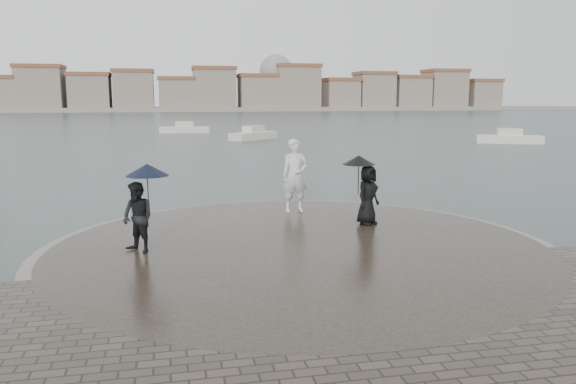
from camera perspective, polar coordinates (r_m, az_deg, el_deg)
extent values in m
plane|color=#2B3835|center=(10.60, 5.58, -12.02)|extent=(400.00, 400.00, 0.00)
cylinder|color=gray|center=(13.75, 1.14, -6.19)|extent=(12.50, 12.50, 0.32)
cylinder|color=#2D261E|center=(13.74, 1.14, -6.11)|extent=(11.90, 11.90, 0.36)
imported|color=silver|center=(17.45, 0.71, 1.68)|extent=(0.85, 0.57, 2.28)
imported|color=black|center=(13.34, -15.02, -2.51)|extent=(1.00, 1.00, 1.63)
cylinder|color=black|center=(13.33, -14.03, -0.14)|extent=(0.02, 0.02, 0.90)
cone|color=black|center=(13.25, -14.12, 2.20)|extent=(1.02, 1.02, 0.28)
imported|color=black|center=(15.88, 8.10, -0.31)|extent=(0.97, 0.92, 1.67)
cylinder|color=black|center=(15.82, 7.16, 1.37)|extent=(0.02, 0.02, 0.90)
cone|color=black|center=(15.75, 7.20, 3.25)|extent=(0.94, 0.94, 0.26)
cube|color=gray|center=(172.44, -11.23, 8.25)|extent=(260.00, 20.00, 1.20)
cube|color=gray|center=(172.76, -23.80, 9.43)|extent=(12.00, 10.00, 12.00)
cube|color=brown|center=(172.96, -23.94, 11.58)|extent=(12.60, 10.60, 1.00)
cube|color=gray|center=(170.67, -19.44, 9.36)|extent=(11.00, 10.00, 10.00)
cube|color=brown|center=(170.80, -19.55, 11.21)|extent=(11.60, 10.60, 1.00)
cube|color=gray|center=(169.62, -15.37, 9.74)|extent=(11.00, 10.00, 11.00)
cube|color=brown|center=(169.79, -15.47, 11.76)|extent=(11.60, 10.60, 1.00)
cube|color=gray|center=(169.41, -11.25, 9.55)|extent=(10.00, 10.00, 9.00)
cube|color=brown|center=(169.50, -11.31, 11.24)|extent=(10.60, 10.60, 1.00)
cube|color=gray|center=(169.97, -7.50, 10.16)|extent=(12.00, 10.00, 12.00)
cube|color=brown|center=(170.18, -7.55, 12.35)|extent=(12.60, 10.60, 1.00)
cube|color=gray|center=(171.53, -3.10, 9.88)|extent=(11.00, 10.00, 10.00)
cube|color=brown|center=(171.65, -3.11, 11.72)|extent=(11.60, 10.60, 1.00)
cube|color=gray|center=(173.84, 0.87, 10.38)|extent=(13.00, 10.00, 13.00)
cube|color=brown|center=(174.09, 0.88, 12.69)|extent=(13.60, 10.60, 1.00)
cube|color=gray|center=(177.49, 5.34, 9.68)|extent=(10.00, 10.00, 9.00)
cube|color=brown|center=(177.58, 5.37, 11.30)|extent=(10.60, 10.60, 1.00)
cube|color=gray|center=(181.09, 8.72, 9.93)|extent=(11.00, 10.00, 11.00)
cube|color=brown|center=(181.24, 8.77, 11.82)|extent=(11.60, 10.60, 1.00)
cube|color=gray|center=(185.67, 12.23, 9.66)|extent=(11.00, 10.00, 10.00)
cube|color=brown|center=(185.79, 12.29, 11.35)|extent=(11.60, 10.60, 1.00)
cube|color=gray|center=(190.91, 15.58, 9.82)|extent=(12.00, 10.00, 12.00)
cube|color=brown|center=(191.09, 15.66, 11.76)|extent=(12.60, 10.60, 1.00)
cube|color=gray|center=(197.23, 18.95, 9.20)|extent=(10.00, 10.00, 9.00)
cube|color=brown|center=(197.31, 19.03, 10.65)|extent=(10.60, 10.60, 1.00)
sphere|color=gray|center=(174.73, -1.24, 12.18)|extent=(10.00, 10.00, 10.00)
cube|color=beige|center=(52.53, 21.52, 4.90)|extent=(5.68, 3.69, 0.90)
cube|color=beige|center=(52.50, 21.56, 5.55)|extent=(2.31, 1.91, 0.90)
cube|color=beige|center=(53.50, -3.51, 5.61)|extent=(5.14, 4.89, 0.90)
cube|color=beige|center=(53.46, -3.52, 6.25)|extent=(2.29, 2.24, 0.90)
cube|color=beige|center=(64.64, -10.48, 6.14)|extent=(5.54, 1.74, 0.90)
cube|color=beige|center=(64.61, -10.50, 6.67)|extent=(2.03, 1.25, 0.90)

